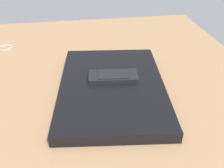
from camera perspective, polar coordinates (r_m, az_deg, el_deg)
desk_surface at (r=53.10cm, az=0.39°, el=-8.54°), size 120.00×80.00×3.00cm
laptop_closed at (r=58.64cm, az=-0.00°, el=-0.65°), size 36.55×27.25×2.41cm
cell_phone_on_laptop at (r=59.39cm, az=0.28°, el=1.79°), size 6.31×11.92×1.08cm
key_ring at (r=86.16cm, az=-22.83°, el=7.48°), size 3.93×3.93×0.36cm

